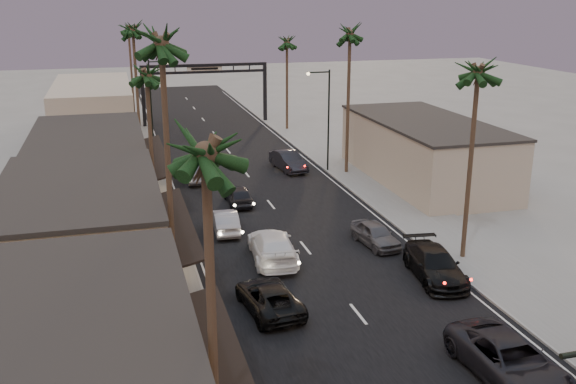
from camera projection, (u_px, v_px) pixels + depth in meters
ground at (262, 193)px, 50.94m from camera, size 200.00×200.00×0.00m
road at (249, 177)px, 55.55m from camera, size 14.00×120.00×0.02m
sidewalk_left at (133, 164)px, 59.59m from camera, size 5.00×92.00×0.12m
sidewalk_right at (327, 151)px, 64.39m from camera, size 5.00×92.00×0.12m
storefront_mid at (82, 238)px, 33.94m from camera, size 8.00×14.00×5.50m
storefront_far at (89, 168)px, 48.77m from camera, size 8.00×16.00×5.00m
storefront_dist at (94, 111)px, 69.84m from camera, size 8.00×20.00×6.00m
building_right at (424, 152)px, 53.74m from camera, size 8.00×18.00×5.00m
arch at (205, 78)px, 76.99m from camera, size 15.20×0.40×7.27m
streetlight_right at (326, 112)px, 55.74m from camera, size 2.13×0.30×9.00m
streetlight_left at (153, 97)px, 64.23m from camera, size 2.13×0.30×9.00m
palm_la at (205, 138)px, 16.83m from camera, size 3.20×3.20×13.20m
palm_lb at (161, 34)px, 28.25m from camera, size 3.20×3.20×15.20m
palm_lc at (146, 68)px, 42.02m from camera, size 3.20×3.20×12.20m
palm_ld at (132, 25)px, 58.97m from camera, size 3.20×3.20×14.20m
palm_ra at (479, 64)px, 35.00m from camera, size 3.20×3.20×13.20m
palm_rb at (350, 29)px, 53.17m from camera, size 3.20×3.20×14.20m
palm_rc at (287, 38)px, 72.18m from camera, size 3.20×3.20×12.20m
palm_far at (128, 26)px, 80.54m from camera, size 3.20×3.20×13.20m
oncoming_pickup at (269, 297)px, 31.75m from camera, size 2.91×5.37×1.43m
oncoming_silver at (225, 221)px, 42.47m from camera, size 1.83×4.53×1.46m
oncoming_white at (272, 246)px, 37.82m from camera, size 2.98×6.25×1.76m
oncoming_dgrey at (238, 195)px, 48.04m from camera, size 1.73×4.27×1.45m
oncoming_grey_far at (196, 171)px, 54.18m from camera, size 1.98×5.27×1.72m
curbside_near at (510, 360)px, 25.97m from camera, size 3.15×6.36×1.74m
curbside_black at (435, 265)px, 35.33m from camera, size 3.03×5.97×1.66m
curbside_grey at (375, 234)px, 40.12m from camera, size 2.22×4.45×1.46m
curbside_far at (288, 161)px, 57.50m from camera, size 2.50×5.36×1.70m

